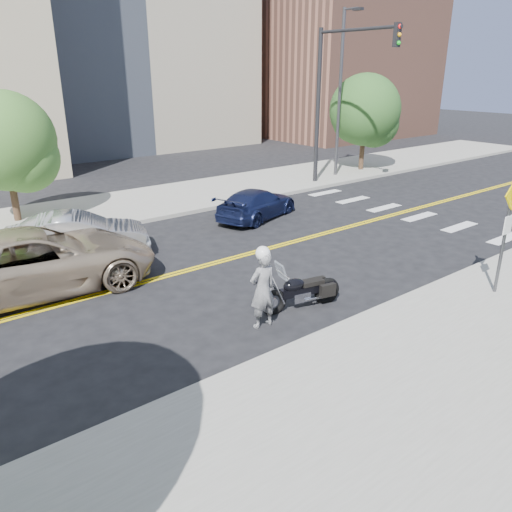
{
  "coord_description": "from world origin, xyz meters",
  "views": [
    {
      "loc": [
        -7.56,
        -11.56,
        5.37
      ],
      "look_at": [
        -0.68,
        -2.81,
        1.2
      ],
      "focal_mm": 35.0,
      "sensor_mm": 36.0,
      "label": 1
    }
  ],
  "objects_px": {
    "pedestrian_sign": "(508,222)",
    "suv": "(37,261)",
    "motorcyclist": "(263,287)",
    "motorcycle": "(302,283)",
    "parked_car_blue": "(257,204)",
    "parked_car_silver": "(78,236)"
  },
  "relations": [
    {
      "from": "motorcycle",
      "to": "parked_car_blue",
      "type": "xyz_separation_m",
      "value": [
        3.93,
        6.71,
        -0.06
      ]
    },
    {
      "from": "parked_car_silver",
      "to": "motorcycle",
      "type": "bearing_deg",
      "value": -136.38
    },
    {
      "from": "pedestrian_sign",
      "to": "parked_car_silver",
      "type": "xyz_separation_m",
      "value": [
        -7.18,
        9.25,
        -1.28
      ]
    },
    {
      "from": "motorcycle",
      "to": "parked_car_blue",
      "type": "height_order",
      "value": "motorcycle"
    },
    {
      "from": "motorcyclist",
      "to": "motorcycle",
      "type": "relative_size",
      "value": 0.92
    },
    {
      "from": "motorcyclist",
      "to": "suv",
      "type": "relative_size",
      "value": 0.32
    },
    {
      "from": "suv",
      "to": "motorcyclist",
      "type": "bearing_deg",
      "value": -142.03
    },
    {
      "from": "parked_car_silver",
      "to": "parked_car_blue",
      "type": "height_order",
      "value": "parked_car_silver"
    },
    {
      "from": "motorcyclist",
      "to": "parked_car_silver",
      "type": "relative_size",
      "value": 0.46
    },
    {
      "from": "pedestrian_sign",
      "to": "suv",
      "type": "relative_size",
      "value": 0.51
    },
    {
      "from": "parked_car_silver",
      "to": "motorcyclist",
      "type": "bearing_deg",
      "value": -146.82
    },
    {
      "from": "motorcycle",
      "to": "parked_car_silver",
      "type": "relative_size",
      "value": 0.49
    },
    {
      "from": "pedestrian_sign",
      "to": "motorcyclist",
      "type": "xyz_separation_m",
      "value": [
        -5.54,
        2.43,
        -1.02
      ]
    },
    {
      "from": "pedestrian_sign",
      "to": "parked_car_blue",
      "type": "height_order",
      "value": "pedestrian_sign"
    },
    {
      "from": "motorcycle",
      "to": "suv",
      "type": "relative_size",
      "value": 0.35
    },
    {
      "from": "pedestrian_sign",
      "to": "parked_car_blue",
      "type": "bearing_deg",
      "value": 91.73
    },
    {
      "from": "parked_car_silver",
      "to": "parked_car_blue",
      "type": "xyz_separation_m",
      "value": [
        6.9,
        0.04,
        -0.12
      ]
    },
    {
      "from": "motorcycle",
      "to": "parked_car_blue",
      "type": "relative_size",
      "value": 0.53
    },
    {
      "from": "pedestrian_sign",
      "to": "motorcycle",
      "type": "bearing_deg",
      "value": 148.5
    },
    {
      "from": "motorcyclist",
      "to": "suv",
      "type": "bearing_deg",
      "value": -53.66
    },
    {
      "from": "motorcyclist",
      "to": "motorcycle",
      "type": "distance_m",
      "value": 1.37
    },
    {
      "from": "pedestrian_sign",
      "to": "motorcycle",
      "type": "xyz_separation_m",
      "value": [
        -4.21,
        2.58,
        -1.34
      ]
    }
  ]
}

